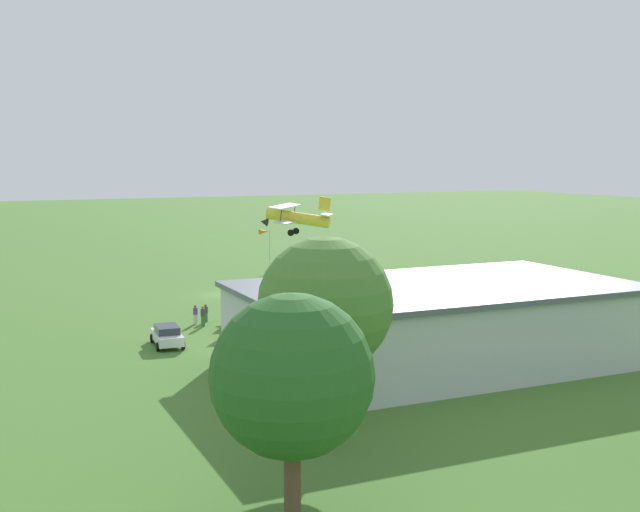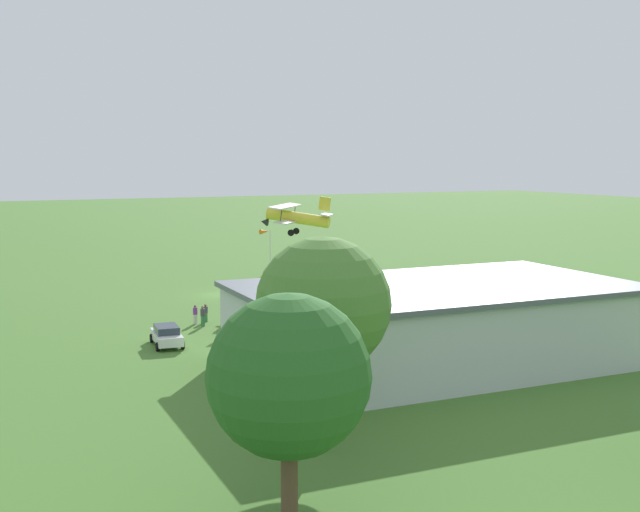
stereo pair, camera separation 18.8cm
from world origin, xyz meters
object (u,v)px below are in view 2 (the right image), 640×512
biplane (295,217)px  windsock (265,234)px  car_green (460,305)px  person_walking_on_apron (367,305)px  person_by_parked_cars (266,312)px  tree_behind_hangar_left (289,376)px  person_at_fence_line (195,315)px  hangar (436,324)px  car_orange (248,322)px  person_crossing_taxiway (203,316)px  car_white (167,335)px  tree_near_perimeter_road (323,305)px  person_beside_truck (206,313)px

biplane → windsock: size_ratio=1.36×
car_green → person_walking_on_apron: (7.45, -3.48, 0.01)m
person_by_parked_cars → tree_behind_hangar_left: tree_behind_hangar_left is taller
person_at_fence_line → windsock: size_ratio=0.30×
person_by_parked_cars → windsock: bearing=-111.4°
tree_behind_hangar_left → hangar: bearing=-135.6°
person_walking_on_apron → windsock: (-1.50, -28.36, 3.78)m
car_orange → person_crossing_taxiway: bearing=-53.7°
tree_behind_hangar_left → car_white: bearing=-96.1°
hangar → tree_near_perimeter_road: 18.06m
car_green → person_beside_truck: (21.36, -6.55, -0.10)m
person_at_fence_line → person_walking_on_apron: size_ratio=0.93×
hangar → person_walking_on_apron: size_ratio=15.33×
car_green → person_walking_on_apron: person_walking_on_apron is taller
tree_behind_hangar_left → windsock: (-23.88, -63.08, -1.20)m
person_by_parked_cars → person_beside_truck: size_ratio=1.02×
hangar → car_orange: size_ratio=6.11×
person_walking_on_apron → person_beside_truck: bearing=-12.5°
car_white → person_by_parked_cars: size_ratio=2.85×
biplane → tree_near_perimeter_road: 40.66m
person_by_parked_cars → person_crossing_taxiway: person_crossing_taxiway is taller
person_by_parked_cars → person_beside_truck: person_by_parked_cars is taller
hangar → biplane: biplane is taller
hangar → person_crossing_taxiway: bearing=-59.4°
car_white → person_at_fence_line: (-4.13, -6.60, -0.00)m
person_crossing_taxiway → person_beside_truck: 1.85m
person_crossing_taxiway → tree_behind_hangar_left: (7.71, 36.12, 4.99)m
hangar → tree_behind_hangar_left: tree_behind_hangar_left is taller
car_white → person_at_fence_line: person_at_fence_line is taller
person_by_parked_cars → windsock: 29.49m
car_white → person_walking_on_apron: (-19.09, -4.01, 0.07)m
person_crossing_taxiway → person_walking_on_apron: (-14.68, 1.39, 0.01)m
hangar → person_by_parked_cars: size_ratio=17.05×
biplane → person_beside_truck: size_ratio=4.73×
hangar → car_white: size_ratio=5.98×
car_green → person_beside_truck: car_green is taller
car_white → car_green: bearing=-178.8°
tree_behind_hangar_left → person_at_fence_line: bearing=-101.3°
biplane → person_crossing_taxiway: biplane is taller
hangar → biplane: size_ratio=3.69×
person_crossing_taxiway → tree_near_perimeter_road: tree_near_perimeter_road is taller
hangar → car_orange: bearing=-60.9°
car_green → tree_behind_hangar_left: tree_behind_hangar_left is taller
car_green → person_crossing_taxiway: person_crossing_taxiway is taller
car_white → person_walking_on_apron: size_ratio=2.57×
car_orange → tree_near_perimeter_road: (5.62, 25.49, 6.12)m
car_orange → person_walking_on_apron: person_walking_on_apron is taller
biplane → person_crossing_taxiway: size_ratio=4.19×
hangar → person_beside_truck: bearing=-63.3°
person_walking_on_apron → car_green: bearing=155.0°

